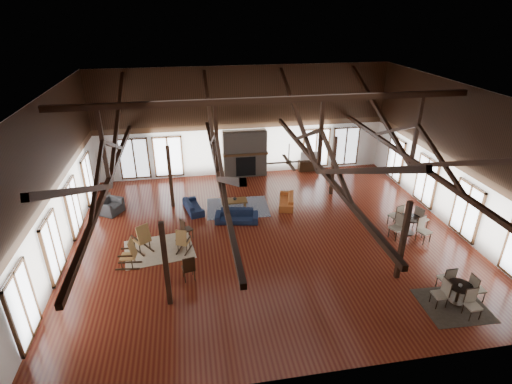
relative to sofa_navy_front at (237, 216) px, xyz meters
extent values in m
plane|color=#612614|center=(1.15, -1.45, -0.28)|extent=(16.00, 16.00, 0.00)
cube|color=black|center=(1.15, -1.45, 5.72)|extent=(16.00, 14.00, 0.02)
cube|color=white|center=(1.15, 5.55, 2.72)|extent=(16.00, 0.02, 6.00)
cube|color=white|center=(1.15, -8.45, 2.72)|extent=(16.00, 0.02, 6.00)
cube|color=white|center=(-6.85, -1.45, 2.72)|extent=(0.02, 14.00, 6.00)
cube|color=white|center=(9.15, -1.45, 2.72)|extent=(0.02, 14.00, 6.00)
cube|color=black|center=(1.15, -1.45, 5.47)|extent=(15.60, 0.18, 0.22)
cube|color=black|center=(-4.85, -1.45, 2.77)|extent=(0.16, 13.70, 0.18)
cube|color=black|center=(-4.85, -1.45, 4.12)|extent=(0.14, 0.14, 2.70)
cube|color=black|center=(-4.85, 2.05, 4.00)|extent=(0.15, 7.07, 3.12)
cube|color=black|center=(-4.85, -4.95, 4.00)|extent=(0.15, 7.07, 3.12)
cube|color=black|center=(-0.85, -1.45, 2.77)|extent=(0.16, 13.70, 0.18)
cube|color=black|center=(-0.85, -1.45, 4.12)|extent=(0.14, 0.14, 2.70)
cube|color=black|center=(-0.85, 2.05, 4.00)|extent=(0.15, 7.07, 3.12)
cube|color=black|center=(-0.85, -4.95, 4.00)|extent=(0.15, 7.07, 3.12)
cube|color=black|center=(3.15, -1.45, 2.77)|extent=(0.16, 13.70, 0.18)
cube|color=black|center=(3.15, -1.45, 4.12)|extent=(0.14, 0.14, 2.70)
cube|color=black|center=(3.15, 2.05, 4.00)|extent=(0.15, 7.07, 3.12)
cube|color=black|center=(3.15, -4.95, 4.00)|extent=(0.15, 7.07, 3.12)
cube|color=black|center=(7.15, -1.45, 2.77)|extent=(0.16, 13.70, 0.18)
cube|color=black|center=(7.15, -1.45, 4.12)|extent=(0.14, 0.14, 2.70)
cube|color=black|center=(7.15, 2.05, 4.00)|extent=(0.15, 7.07, 3.12)
cube|color=black|center=(7.15, -4.95, 4.00)|extent=(0.15, 7.07, 3.12)
cube|color=black|center=(-2.85, -4.95, 1.25)|extent=(0.16, 0.16, 3.05)
cube|color=black|center=(5.15, -4.95, 1.25)|extent=(0.16, 0.16, 3.05)
cube|color=black|center=(-2.85, 2.05, 1.25)|extent=(0.16, 0.16, 3.05)
cube|color=black|center=(5.15, 2.05, 1.25)|extent=(0.16, 0.16, 3.05)
cube|color=#675B4F|center=(1.15, 5.23, 1.02)|extent=(2.40, 0.62, 2.60)
cube|color=black|center=(1.15, 4.91, 0.37)|extent=(1.10, 0.06, 1.10)
cube|color=#362010|center=(1.15, 4.95, 1.07)|extent=(2.50, 0.20, 0.12)
cylinder|color=black|center=(1.65, -2.45, 3.77)|extent=(0.04, 0.04, 0.70)
cylinder|color=black|center=(1.65, -2.45, 3.42)|extent=(0.20, 0.20, 0.10)
cube|color=black|center=(2.10, -2.45, 3.42)|extent=(0.70, 0.12, 0.02)
cube|color=black|center=(1.65, -2.00, 3.42)|extent=(0.12, 0.70, 0.02)
cube|color=black|center=(1.20, -2.45, 3.42)|extent=(0.70, 0.12, 0.02)
cube|color=black|center=(1.65, -2.90, 3.42)|extent=(0.12, 0.70, 0.02)
imported|color=#131D36|center=(0.00, 0.00, 0.00)|extent=(2.02, 1.09, 0.56)
imported|color=#151F3C|center=(-1.89, 1.39, -0.04)|extent=(1.77, 1.02, 0.49)
imported|color=#A95220|center=(2.58, 1.21, -0.03)|extent=(1.85, 1.10, 0.51)
cube|color=brown|center=(0.04, 1.23, 0.16)|extent=(1.22, 0.61, 0.06)
cube|color=brown|center=(-0.47, 1.03, -0.08)|extent=(0.06, 0.06, 0.40)
cube|color=brown|center=(-0.47, 1.43, -0.08)|extent=(0.06, 0.06, 0.40)
cube|color=brown|center=(0.55, 1.03, -0.08)|extent=(0.06, 0.06, 0.40)
cube|color=brown|center=(0.55, 1.43, -0.08)|extent=(0.06, 0.06, 0.40)
imported|color=#B2B2B2|center=(0.08, 1.26, 0.27)|extent=(0.22, 0.22, 0.17)
imported|color=#2A2A2C|center=(-5.71, 1.83, 0.05)|extent=(1.30, 1.34, 0.67)
cube|color=black|center=(-6.05, 2.67, 0.01)|extent=(0.44, 0.44, 0.59)
cylinder|color=black|center=(-6.05, 2.67, 0.49)|extent=(0.08, 0.08, 0.35)
cone|color=beige|center=(-6.05, 2.67, 0.72)|extent=(0.31, 0.31, 0.25)
cube|color=#926237|center=(-4.00, -1.59, 0.18)|extent=(0.72, 0.72, 0.05)
cube|color=#926237|center=(-3.86, -1.79, 0.54)|extent=(0.55, 0.47, 0.76)
cube|color=black|center=(-4.17, -1.72, -0.25)|extent=(0.58, 0.79, 0.05)
cube|color=black|center=(-3.82, -1.46, -0.25)|extent=(0.58, 0.79, 0.05)
cube|color=#926237|center=(-2.36, -1.91, 0.10)|extent=(0.57, 0.56, 0.05)
cube|color=#926237|center=(-2.44, -2.09, 0.41)|extent=(0.47, 0.32, 0.63)
cube|color=black|center=(-2.53, -1.84, -0.26)|extent=(0.34, 0.74, 0.05)
cube|color=black|center=(-2.19, -1.98, -0.26)|extent=(0.34, 0.74, 0.05)
cube|color=#926237|center=(-4.42, -2.64, 0.16)|extent=(0.53, 0.55, 0.05)
cube|color=#926237|center=(-4.19, -2.67, 0.51)|extent=(0.25, 0.52, 0.73)
cube|color=black|center=(-4.44, -2.85, -0.25)|extent=(0.89, 0.15, 0.05)
cube|color=black|center=(-4.40, -2.44, -0.25)|extent=(0.89, 0.15, 0.05)
cube|color=black|center=(-2.21, -1.03, 0.15)|extent=(0.54, 0.54, 0.05)
cube|color=black|center=(-2.37, -1.12, 0.40)|extent=(0.23, 0.36, 0.52)
cylinder|color=black|center=(-2.21, -1.03, -0.07)|extent=(0.03, 0.03, 0.43)
cube|color=black|center=(-2.20, -3.78, 0.18)|extent=(0.50, 0.50, 0.05)
cube|color=black|center=(-2.17, -3.97, 0.45)|extent=(0.43, 0.12, 0.56)
cylinder|color=black|center=(-2.20, -3.78, -0.05)|extent=(0.03, 0.03, 0.46)
cylinder|color=black|center=(6.45, -6.53, 0.39)|extent=(0.79, 0.79, 0.04)
cylinder|color=black|center=(6.45, -6.53, 0.06)|extent=(0.10, 0.10, 0.65)
cylinder|color=black|center=(6.45, -6.53, -0.26)|extent=(0.47, 0.47, 0.04)
cylinder|color=black|center=(7.08, -2.22, 0.46)|extent=(0.87, 0.87, 0.04)
cylinder|color=black|center=(7.08, -2.22, 0.10)|extent=(0.10, 0.10, 0.72)
cylinder|color=black|center=(7.08, -2.22, -0.26)|extent=(0.52, 0.52, 0.04)
imported|color=#B2B2B2|center=(6.40, -6.58, 0.45)|extent=(0.14, 0.14, 0.09)
imported|color=#B2B2B2|center=(7.07, -2.26, 0.53)|extent=(0.15, 0.15, 0.09)
cube|color=black|center=(4.92, 5.30, 0.02)|extent=(1.19, 0.45, 0.59)
imported|color=#B2B2B2|center=(4.90, 5.30, 0.61)|extent=(1.02, 0.17, 0.59)
cube|color=tan|center=(-3.35, -1.69, -0.27)|extent=(2.93, 2.45, 0.01)
cube|color=#192246|center=(0.22, 1.35, -0.27)|extent=(3.03, 2.34, 0.01)
cube|color=black|center=(6.26, -6.66, -0.27)|extent=(2.13, 1.95, 0.01)
camera|label=1|loc=(-1.82, -15.55, 8.69)|focal=28.00mm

